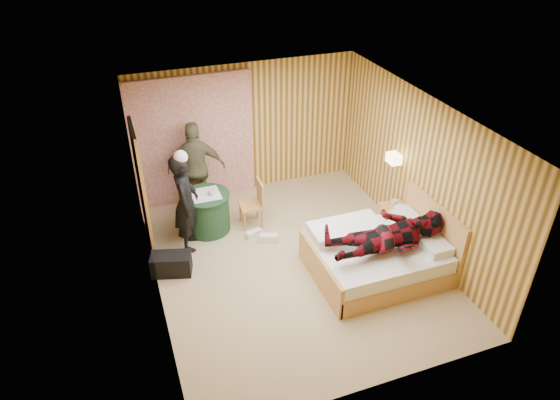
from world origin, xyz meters
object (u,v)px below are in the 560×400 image
object	(u,v)px
man_on_bed	(391,228)
chair_near	(255,200)
round_table	(207,212)
nightstand	(395,222)
bed	(377,255)
chair_far	(197,185)
man_at_table	(197,168)
duffel_bag	(171,264)
wall_lamp	(394,158)
woman_standing	(186,203)

from	to	relation	value
man_on_bed	chair_near	bearing A→B (deg)	124.06
round_table	chair_near	xyz separation A→B (m)	(0.81, -0.13, 0.13)
nightstand	bed	bearing A→B (deg)	-136.52
chair_far	man_at_table	size ratio (longest dim) A/B	0.54
nightstand	duffel_bag	distance (m)	3.74
man_on_bed	bed	bearing A→B (deg)	95.53
wall_lamp	chair_near	world-z (taller)	wall_lamp
duffel_bag	man_on_bed	size ratio (longest dim) A/B	0.34
wall_lamp	duffel_bag	bearing A→B (deg)	-179.20
chair_near	round_table	bearing A→B (deg)	-95.59
chair_far	chair_near	world-z (taller)	chair_far
nightstand	man_at_table	bearing A→B (deg)	146.79
bed	duffel_bag	bearing A→B (deg)	161.26
wall_lamp	man_at_table	bearing A→B (deg)	152.17
man_on_bed	round_table	bearing A→B (deg)	135.25
chair_far	man_at_table	distance (m)	0.33
chair_far	duffel_bag	size ratio (longest dim) A/B	1.55
woman_standing	man_on_bed	size ratio (longest dim) A/B	0.94
nightstand	woman_standing	size ratio (longest dim) A/B	0.34
round_table	man_on_bed	bearing A→B (deg)	-44.75
wall_lamp	chair_near	bearing A→B (deg)	160.37
man_at_table	man_on_bed	world-z (taller)	man_on_bed
nightstand	chair_far	world-z (taller)	chair_far
round_table	man_at_table	world-z (taller)	man_at_table
wall_lamp	bed	size ratio (longest dim) A/B	0.13
chair_near	woman_standing	size ratio (longest dim) A/B	0.51
man_at_table	round_table	bearing A→B (deg)	99.91
man_at_table	wall_lamp	bearing A→B (deg)	162.09
round_table	duffel_bag	xyz separation A→B (m)	(-0.79, -0.95, -0.19)
chair_near	man_at_table	world-z (taller)	man_at_table
nightstand	round_table	size ratio (longest dim) A/B	0.70
nightstand	chair_near	bearing A→B (deg)	152.13
wall_lamp	chair_far	bearing A→B (deg)	152.88
bed	round_table	distance (m)	2.94
woman_standing	man_on_bed	xyz separation A→B (m)	(2.60, -1.84, 0.11)
woman_standing	man_on_bed	bearing A→B (deg)	-110.12
chair_far	chair_near	xyz separation A→B (m)	(0.84, -0.77, -0.05)
chair_far	duffel_bag	bearing A→B (deg)	-133.29
man_on_bed	duffel_bag	bearing A→B (deg)	157.60
man_at_table	man_on_bed	bearing A→B (deg)	137.56
woman_standing	wall_lamp	bearing A→B (deg)	-84.08
round_table	woman_standing	size ratio (longest dim) A/B	0.48
bed	chair_near	xyz separation A→B (m)	(-1.37, 1.84, 0.19)
round_table	woman_standing	distance (m)	0.71
bed	man_on_bed	world-z (taller)	man_on_bed
duffel_bag	chair_far	bearing A→B (deg)	80.23
bed	chair_near	bearing A→B (deg)	126.77
round_table	chair_near	bearing A→B (deg)	-8.85
wall_lamp	nightstand	size ratio (longest dim) A/B	0.46
chair_near	duffel_bag	size ratio (longest dim) A/B	1.42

